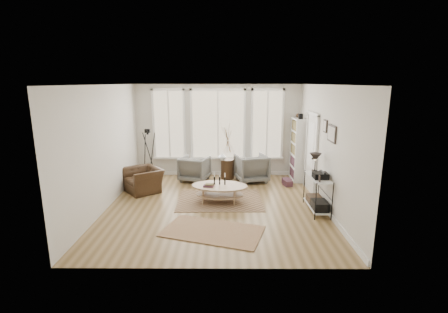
{
  "coord_description": "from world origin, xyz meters",
  "views": [
    {
      "loc": [
        0.24,
        -7.47,
        2.95
      ],
      "look_at": [
        0.2,
        0.6,
        1.1
      ],
      "focal_mm": 26.0,
      "sensor_mm": 36.0,
      "label": 1
    }
  ],
  "objects_px": {
    "coffee_table": "(219,189)",
    "armchair_right": "(251,168)",
    "bookcase": "(297,149)",
    "low_shelf": "(317,190)",
    "accent_chair": "(143,180)",
    "armchair_left": "(195,169)",
    "side_table": "(227,153)"
  },
  "relations": [
    {
      "from": "bookcase",
      "to": "side_table",
      "type": "xyz_separation_m",
      "value": [
        -2.14,
        0.1,
        -0.13
      ]
    },
    {
      "from": "low_shelf",
      "to": "accent_chair",
      "type": "bearing_deg",
      "value": 162.53
    },
    {
      "from": "low_shelf",
      "to": "armchair_right",
      "type": "distance_m",
      "value": 2.7
    },
    {
      "from": "low_shelf",
      "to": "armchair_right",
      "type": "bearing_deg",
      "value": 120.23
    },
    {
      "from": "armchair_right",
      "to": "side_table",
      "type": "xyz_separation_m",
      "value": [
        -0.72,
        0.29,
        0.41
      ]
    },
    {
      "from": "bookcase",
      "to": "coffee_table",
      "type": "distance_m",
      "value": 3.12
    },
    {
      "from": "armchair_left",
      "to": "accent_chair",
      "type": "xyz_separation_m",
      "value": [
        -1.33,
        -0.99,
        -0.06
      ]
    },
    {
      "from": "armchair_left",
      "to": "armchair_right",
      "type": "distance_m",
      "value": 1.73
    },
    {
      "from": "bookcase",
      "to": "armchair_right",
      "type": "bearing_deg",
      "value": -172.38
    },
    {
      "from": "coffee_table",
      "to": "accent_chair",
      "type": "xyz_separation_m",
      "value": [
        -2.12,
        0.83,
        -0.02
      ]
    },
    {
      "from": "armchair_right",
      "to": "side_table",
      "type": "bearing_deg",
      "value": -36.48
    },
    {
      "from": "bookcase",
      "to": "armchair_left",
      "type": "xyz_separation_m",
      "value": [
        -3.14,
        -0.14,
        -0.58
      ]
    },
    {
      "from": "armchair_right",
      "to": "bookcase",
      "type": "bearing_deg",
      "value": 172.72
    },
    {
      "from": "low_shelf",
      "to": "armchair_left",
      "type": "relative_size",
      "value": 1.57
    },
    {
      "from": "armchair_right",
      "to": "low_shelf",
      "type": "bearing_deg",
      "value": 105.33
    },
    {
      "from": "side_table",
      "to": "accent_chair",
      "type": "distance_m",
      "value": 2.68
    },
    {
      "from": "bookcase",
      "to": "low_shelf",
      "type": "bearing_deg",
      "value": -91.28
    },
    {
      "from": "bookcase",
      "to": "side_table",
      "type": "height_order",
      "value": "bookcase"
    },
    {
      "from": "bookcase",
      "to": "coffee_table",
      "type": "relative_size",
      "value": 1.39
    },
    {
      "from": "low_shelf",
      "to": "accent_chair",
      "type": "distance_m",
      "value": 4.63
    },
    {
      "from": "low_shelf",
      "to": "side_table",
      "type": "bearing_deg",
      "value": 128.5
    },
    {
      "from": "side_table",
      "to": "low_shelf",
      "type": "bearing_deg",
      "value": -51.5
    },
    {
      "from": "bookcase",
      "to": "accent_chair",
      "type": "xyz_separation_m",
      "value": [
        -4.47,
        -1.13,
        -0.63
      ]
    },
    {
      "from": "bookcase",
      "to": "low_shelf",
      "type": "distance_m",
      "value": 2.56
    },
    {
      "from": "low_shelf",
      "to": "coffee_table",
      "type": "height_order",
      "value": "low_shelf"
    },
    {
      "from": "low_shelf",
      "to": "armchair_right",
      "type": "height_order",
      "value": "low_shelf"
    },
    {
      "from": "armchair_left",
      "to": "accent_chair",
      "type": "bearing_deg",
      "value": 53.76
    },
    {
      "from": "low_shelf",
      "to": "armchair_left",
      "type": "distance_m",
      "value": 3.9
    },
    {
      "from": "coffee_table",
      "to": "armchair_right",
      "type": "height_order",
      "value": "armchair_right"
    },
    {
      "from": "coffee_table",
      "to": "accent_chair",
      "type": "relative_size",
      "value": 1.49
    },
    {
      "from": "armchair_right",
      "to": "side_table",
      "type": "height_order",
      "value": "side_table"
    },
    {
      "from": "armchair_right",
      "to": "accent_chair",
      "type": "bearing_deg",
      "value": 2.24
    }
  ]
}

